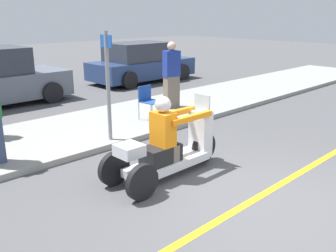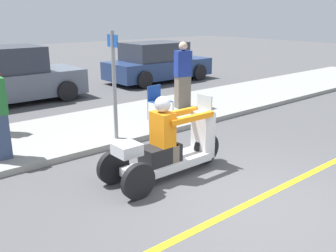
# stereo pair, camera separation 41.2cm
# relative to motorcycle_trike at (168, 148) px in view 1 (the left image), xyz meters

# --- Properties ---
(ground_plane) EXTENTS (60.00, 60.00, 0.00)m
(ground_plane) POSITION_rel_motorcycle_trike_xyz_m (0.27, -1.49, -0.49)
(ground_plane) COLOR #4C4C4F
(lane_stripe) EXTENTS (24.00, 0.12, 0.01)m
(lane_stripe) POSITION_rel_motorcycle_trike_xyz_m (-0.01, -1.49, -0.49)
(lane_stripe) COLOR gold
(lane_stripe) RESTS_ON ground
(sidewalk_strip) EXTENTS (28.00, 2.80, 0.12)m
(sidewalk_strip) POSITION_rel_motorcycle_trike_xyz_m (0.27, 3.11, -0.43)
(sidewalk_strip) COLOR gray
(sidewalk_strip) RESTS_ON ground
(motorcycle_trike) EXTENTS (2.32, 0.79, 1.39)m
(motorcycle_trike) POSITION_rel_motorcycle_trike_xyz_m (0.00, 0.00, 0.00)
(motorcycle_trike) COLOR black
(motorcycle_trike) RESTS_ON ground
(spectator_with_child) EXTENTS (0.47, 0.35, 1.79)m
(spectator_with_child) POSITION_rel_motorcycle_trike_xyz_m (3.06, 3.04, 0.50)
(spectator_with_child) COLOR #726656
(spectator_with_child) RESTS_ON sidewalk_strip
(folding_chair_set_back) EXTENTS (0.51, 0.51, 0.82)m
(folding_chair_set_back) POSITION_rel_motorcycle_trike_xyz_m (1.82, 2.59, 0.13)
(folding_chair_set_back) COLOR #A5A8AD
(folding_chair_set_back) RESTS_ON sidewalk_strip
(parked_car_lot_center) EXTENTS (4.27, 2.03, 1.55)m
(parked_car_lot_center) POSITION_rel_motorcycle_trike_xyz_m (5.56, 7.32, 0.24)
(parked_car_lot_center) COLOR navy
(parked_car_lot_center) RESTS_ON ground
(street_sign) EXTENTS (0.08, 0.36, 2.20)m
(street_sign) POSITION_rel_motorcycle_trike_xyz_m (0.21, 1.96, 0.83)
(street_sign) COLOR gray
(street_sign) RESTS_ON sidewalk_strip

